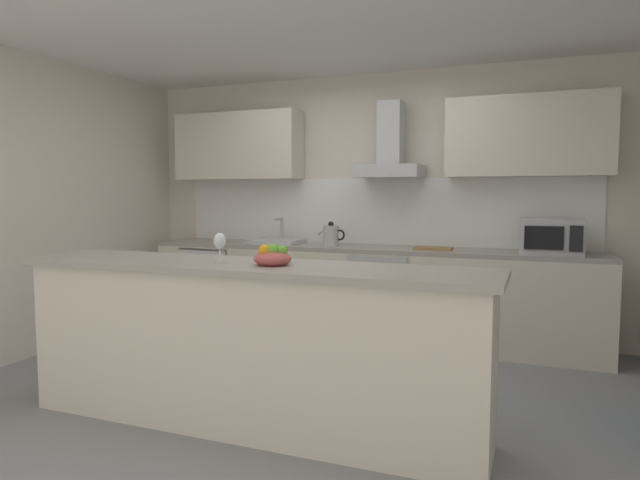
{
  "coord_description": "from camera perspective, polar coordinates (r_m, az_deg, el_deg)",
  "views": [
    {
      "loc": [
        1.58,
        -3.61,
        1.41
      ],
      "look_at": [
        -0.01,
        0.4,
        1.05
      ],
      "focal_mm": 31.33,
      "sensor_mm": 36.0,
      "label": 1
    }
  ],
  "objects": [
    {
      "name": "wall_back",
      "position": [
        5.73,
        5.63,
        3.65
      ],
      "size": [
        5.95,
        0.12,
        2.6
      ],
      "primitive_type": "cube",
      "color": "silver",
      "rests_on": "ground"
    },
    {
      "name": "counter_island",
      "position": [
        3.44,
        -7.38,
        -10.55
      ],
      "size": [
        2.95,
        0.64,
        1.0
      ],
      "color": "beige",
      "rests_on": "ground"
    },
    {
      "name": "backsplash_tile",
      "position": [
        5.66,
        5.42,
        2.93
      ],
      "size": [
        4.21,
        0.02,
        0.66
      ],
      "primitive_type": "cube",
      "color": "white"
    },
    {
      "name": "wall_left",
      "position": [
        5.47,
        -27.11,
        3.1
      ],
      "size": [
        0.12,
        4.66,
        2.6
      ],
      "primitive_type": "cube",
      "color": "silver",
      "rests_on": "ground"
    },
    {
      "name": "sink",
      "position": [
        5.71,
        -4.41,
        -0.08
      ],
      "size": [
        0.5,
        0.4,
        0.26
      ],
      "color": "silver",
      "rests_on": "counter_back"
    },
    {
      "name": "range_hood",
      "position": [
        5.41,
        7.16,
        8.74
      ],
      "size": [
        0.62,
        0.45,
        0.72
      ],
      "color": "#B7BABC"
    },
    {
      "name": "oven",
      "position": [
        5.36,
        6.67,
        -5.47
      ],
      "size": [
        0.6,
        0.62,
        0.8
      ],
      "color": "slate",
      "rests_on": "ground"
    },
    {
      "name": "chopping_board",
      "position": [
        5.18,
        11.47,
        -0.85
      ],
      "size": [
        0.35,
        0.24,
        0.02
      ],
      "primitive_type": "cube",
      "rotation": [
        0.0,
        0.0,
        0.06
      ],
      "color": "#9E7247",
      "rests_on": "counter_back"
    },
    {
      "name": "upper_cabinets",
      "position": [
        5.53,
        5.01,
        9.95
      ],
      "size": [
        4.3,
        0.32,
        0.7
      ],
      "color": "beige"
    },
    {
      "name": "kettle",
      "position": [
        5.42,
        1.13,
        0.49
      ],
      "size": [
        0.29,
        0.15,
        0.24
      ],
      "color": "#B7BABC",
      "rests_on": "counter_back"
    },
    {
      "name": "microwave",
      "position": [
        5.08,
        22.56,
        0.34
      ],
      "size": [
        0.5,
        0.38,
        0.3
      ],
      "color": "#B7BABC",
      "rests_on": "counter_back"
    },
    {
      "name": "ceiling",
      "position": [
        4.12,
        -2.03,
        21.69
      ],
      "size": [
        5.95,
        4.66,
        0.02
      ],
      "primitive_type": "cube",
      "color": "white"
    },
    {
      "name": "fruit_bowl",
      "position": [
        3.24,
        -4.87,
        -1.77
      ],
      "size": [
        0.22,
        0.22,
        0.13
      ],
      "color": "#B24C47",
      "rests_on": "counter_island"
    },
    {
      "name": "counter_back",
      "position": [
        5.45,
        4.45,
        -5.39
      ],
      "size": [
        4.35,
        0.6,
        0.9
      ],
      "color": "beige",
      "rests_on": "ground"
    },
    {
      "name": "wine_glass",
      "position": [
        3.4,
        -10.2,
        -0.2
      ],
      "size": [
        0.08,
        0.08,
        0.18
      ],
      "color": "silver",
      "rests_on": "counter_island"
    },
    {
      "name": "ground",
      "position": [
        4.19,
        -1.92,
        -15.04
      ],
      "size": [
        5.95,
        4.66,
        0.02
      ],
      "primitive_type": "cube",
      "color": "gray"
    },
    {
      "name": "refrigerator",
      "position": [
        6.1,
        -10.46,
        -4.6
      ],
      "size": [
        0.58,
        0.6,
        0.85
      ],
      "color": "white",
      "rests_on": "ground"
    }
  ]
}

